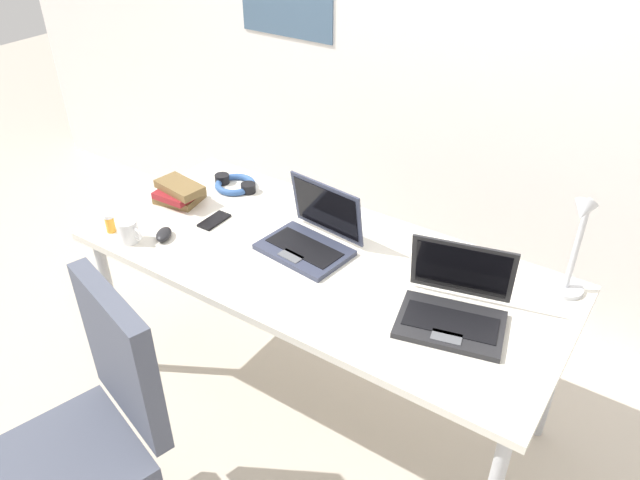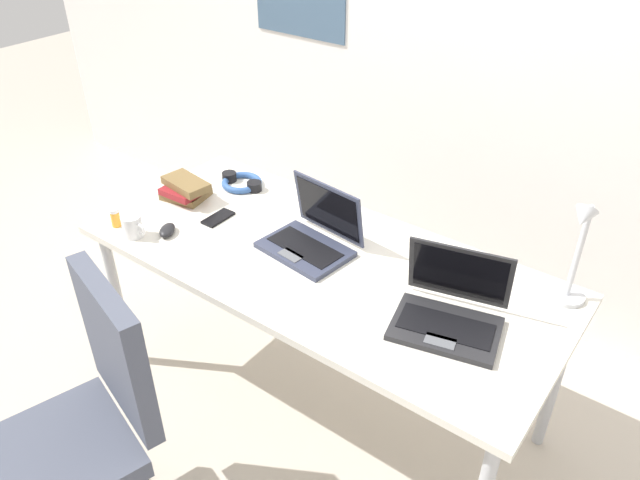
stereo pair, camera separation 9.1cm
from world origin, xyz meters
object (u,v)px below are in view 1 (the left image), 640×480
at_px(laptop_mid_desk, 311,237).
at_px(laptop_near_lamp, 454,307).
at_px(coffee_mug, 129,231).
at_px(desk_lamp, 575,247).
at_px(pill_bottle, 110,222).
at_px(office_chair, 90,457).
at_px(headphones, 235,184).
at_px(cell_phone, 214,220).
at_px(computer_mouse, 164,234).
at_px(book_stack, 179,192).

distance_m(laptop_mid_desk, laptop_near_lamp, 0.61).
distance_m(laptop_mid_desk, coffee_mug, 0.69).
height_order(desk_lamp, laptop_mid_desk, desk_lamp).
bearing_deg(pill_bottle, office_chair, -49.67).
bearing_deg(coffee_mug, pill_bottle, 176.62).
xyz_separation_m(laptop_mid_desk, headphones, (-0.54, 0.20, -0.03)).
bearing_deg(laptop_mid_desk, office_chair, -101.99).
distance_m(desk_lamp, laptop_near_lamp, 0.44).
xyz_separation_m(laptop_mid_desk, cell_phone, (-0.43, -0.06, -0.04)).
xyz_separation_m(cell_phone, coffee_mug, (-0.17, -0.29, 0.04)).
distance_m(laptop_near_lamp, office_chair, 1.25).
relative_size(laptop_mid_desk, pill_bottle, 4.48).
bearing_deg(office_chair, computer_mouse, 114.08).
relative_size(desk_lamp, computer_mouse, 4.17).
relative_size(laptop_near_lamp, pill_bottle, 4.93).
distance_m(computer_mouse, book_stack, 0.28).
xyz_separation_m(headphones, office_chair, (0.34, -1.15, -0.36)).
height_order(headphones, coffee_mug, coffee_mug).
xyz_separation_m(laptop_mid_desk, office_chair, (-0.20, -0.95, -0.39)).
bearing_deg(coffee_mug, headphones, 84.25).
height_order(book_stack, office_chair, office_chair).
xyz_separation_m(computer_mouse, headphones, (-0.04, 0.46, -0.00)).
bearing_deg(coffee_mug, computer_mouse, 43.62).
relative_size(pill_bottle, office_chair, 0.08).
relative_size(desk_lamp, book_stack, 1.74).
relative_size(laptop_mid_desk, cell_phone, 2.60).
xyz_separation_m(book_stack, office_chair, (0.45, -0.92, -0.39)).
bearing_deg(laptop_near_lamp, pill_bottle, -168.76).
distance_m(computer_mouse, cell_phone, 0.21).
bearing_deg(pill_bottle, laptop_near_lamp, 11.24).
height_order(laptop_mid_desk, pill_bottle, laptop_mid_desk).
height_order(headphones, office_chair, office_chair).
relative_size(headphones, office_chair, 0.22).
relative_size(desk_lamp, cell_phone, 2.94).
bearing_deg(headphones, laptop_mid_desk, -20.25).
bearing_deg(coffee_mug, book_stack, 99.82).
relative_size(laptop_near_lamp, headphones, 1.82).
bearing_deg(book_stack, laptop_near_lamp, -2.54).
distance_m(laptop_near_lamp, pill_bottle, 1.35).
xyz_separation_m(desk_lamp, office_chair, (-1.07, -1.18, -0.54)).
bearing_deg(computer_mouse, headphones, 63.57).
xyz_separation_m(laptop_mid_desk, computer_mouse, (-0.51, -0.26, -0.03)).
xyz_separation_m(cell_phone, headphones, (-0.12, 0.27, 0.01)).
relative_size(cell_phone, coffee_mug, 1.20).
height_order(desk_lamp, computer_mouse, desk_lamp).
bearing_deg(book_stack, coffee_mug, -80.18).
bearing_deg(coffee_mug, office_chair, -56.32).
bearing_deg(cell_phone, computer_mouse, -112.15).
bearing_deg(pill_bottle, headphones, 72.62).
height_order(laptop_near_lamp, book_stack, laptop_near_lamp).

